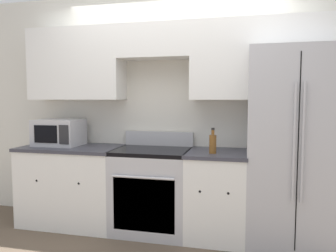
{
  "coord_description": "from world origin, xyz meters",
  "views": [
    {
      "loc": [
        0.78,
        -2.97,
        1.42
      ],
      "look_at": [
        0.0,
        0.31,
        1.13
      ],
      "focal_mm": 35.0,
      "sensor_mm": 36.0,
      "label": 1
    }
  ],
  "objects_px": {
    "refrigerator": "(292,147)",
    "microwave": "(59,132)",
    "bottle": "(213,143)",
    "oven_range": "(152,190)"
  },
  "relations": [
    {
      "from": "refrigerator",
      "to": "oven_range",
      "type": "bearing_deg",
      "value": -178.02
    },
    {
      "from": "bottle",
      "to": "refrigerator",
      "type": "bearing_deg",
      "value": 11.65
    },
    {
      "from": "oven_range",
      "to": "refrigerator",
      "type": "bearing_deg",
      "value": 1.98
    },
    {
      "from": "refrigerator",
      "to": "microwave",
      "type": "xyz_separation_m",
      "value": [
        -2.51,
        -0.01,
        0.08
      ]
    },
    {
      "from": "oven_range",
      "to": "microwave",
      "type": "distance_m",
      "value": 1.26
    },
    {
      "from": "oven_range",
      "to": "bottle",
      "type": "height_order",
      "value": "bottle"
    },
    {
      "from": "microwave",
      "to": "oven_range",
      "type": "bearing_deg",
      "value": -1.97
    },
    {
      "from": "refrigerator",
      "to": "microwave",
      "type": "distance_m",
      "value": 2.52
    },
    {
      "from": "refrigerator",
      "to": "bottle",
      "type": "bearing_deg",
      "value": -168.35
    },
    {
      "from": "microwave",
      "to": "bottle",
      "type": "bearing_deg",
      "value": -4.7
    }
  ]
}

